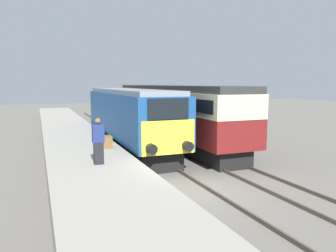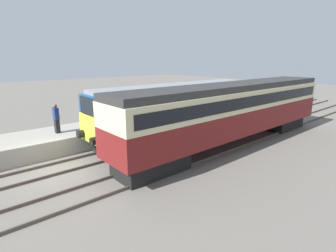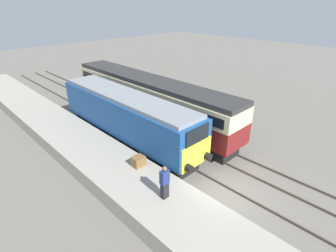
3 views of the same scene
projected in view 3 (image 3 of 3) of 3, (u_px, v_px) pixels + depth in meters
The scene contains 8 objects.
ground_plane at pixel (224, 197), 14.22m from camera, with size 120.00×120.00×0.00m, color slate.
platform_left at pixel (93, 155), 17.08m from camera, with size 3.50×50.00×1.02m.
rails_near_track at pixel (162, 160), 17.42m from camera, with size 1.51×60.00×0.14m.
rails_far_track at pixel (195, 142), 19.56m from camera, with size 1.50×60.00×0.14m.
locomotive at pixel (127, 116), 18.89m from camera, with size 2.70×13.53×3.76m.
passenger_carriage at pixel (149, 96), 21.90m from camera, with size 2.75×17.54×3.97m.
person_on_platform at pixel (165, 182), 12.29m from camera, with size 0.44×0.26×1.78m.
luggage_crate at pixel (138, 161), 14.97m from camera, with size 0.70×0.56×0.60m.
Camera 3 is at (-10.00, -5.85, 9.61)m, focal length 28.00 mm.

